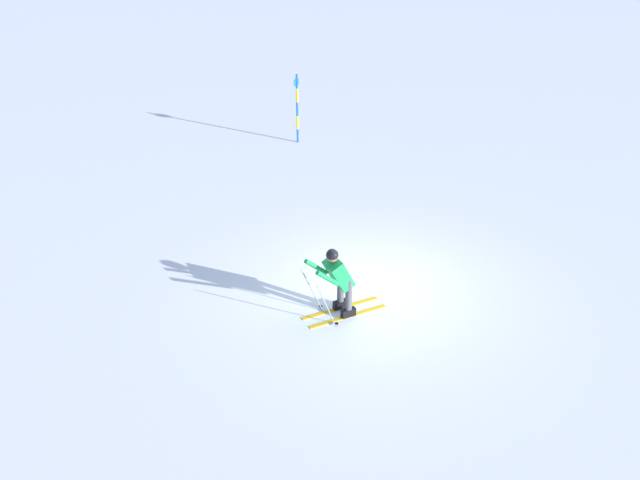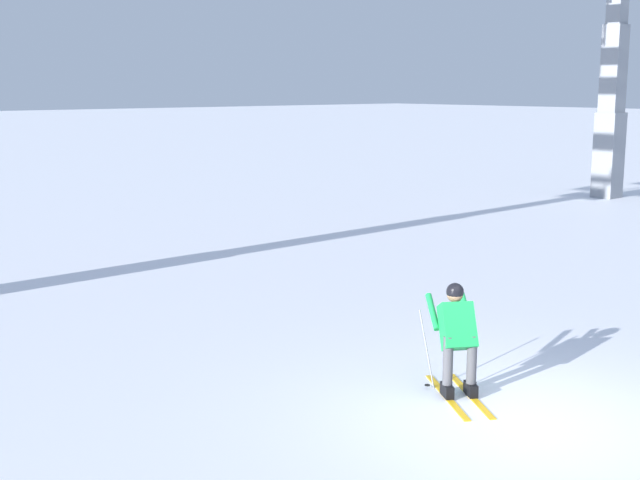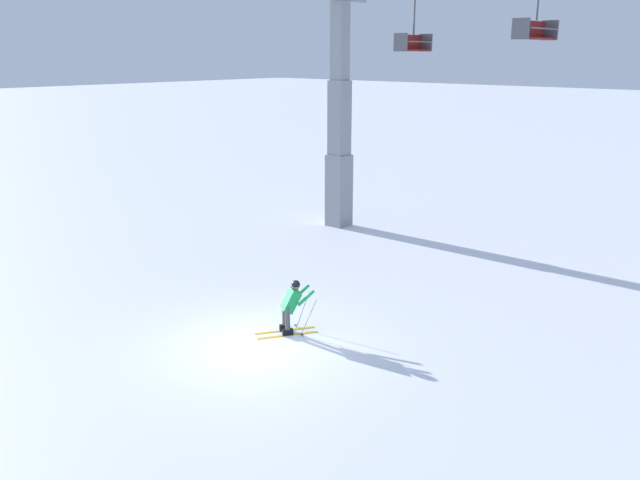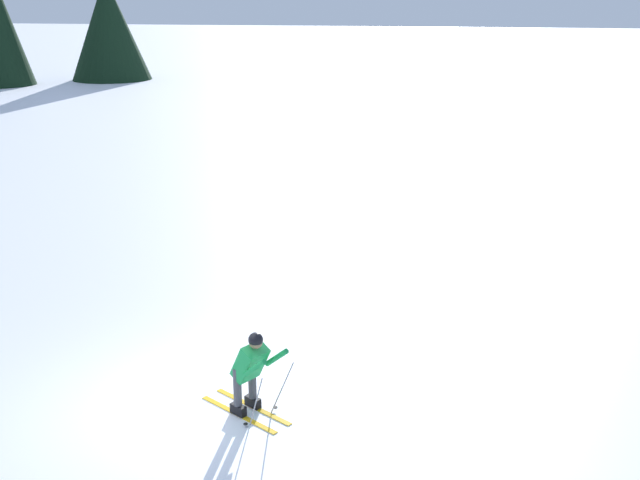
{
  "view_description": "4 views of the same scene",
  "coord_description": "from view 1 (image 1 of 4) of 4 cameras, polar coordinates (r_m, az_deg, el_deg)",
  "views": [
    {
      "loc": [
        -5.14,
        10.34,
        7.1
      ],
      "look_at": [
        -0.55,
        2.91,
        2.53
      ],
      "focal_mm": 37.23,
      "sensor_mm": 36.0,
      "label": 1
    },
    {
      "loc": [
        -8.07,
        -5.66,
        3.94
      ],
      "look_at": [
        -0.17,
        3.62,
        1.72
      ],
      "focal_mm": 47.7,
      "sensor_mm": 36.0,
      "label": 2
    },
    {
      "loc": [
        11.48,
        -10.39,
        7.11
      ],
      "look_at": [
        0.87,
        1.48,
        2.62
      ],
      "focal_mm": 37.41,
      "sensor_mm": 36.0,
      "label": 3
    },
    {
      "loc": [
        10.33,
        4.11,
        6.35
      ],
      "look_at": [
        -0.48,
        2.2,
        2.75
      ],
      "focal_mm": 43.05,
      "sensor_mm": 36.0,
      "label": 4
    }
  ],
  "objects": [
    {
      "name": "trail_marker_pole",
      "position": [
        21.25,
        -1.97,
        11.41
      ],
      "size": [
        0.07,
        0.28,
        2.18
      ],
      "color": "blue",
      "rests_on": "ground_plane"
    },
    {
      "name": "skier_carving_main",
      "position": [
        12.25,
        1.56,
        -3.24
      ],
      "size": [
        1.28,
        1.62,
        1.56
      ],
      "color": "yellow",
      "rests_on": "ground_plane"
    },
    {
      "name": "ground_plane",
      "position": [
        13.56,
        4.49,
        -4.06
      ],
      "size": [
        260.0,
        260.0,
        0.0
      ],
      "primitive_type": "plane",
      "color": "white"
    }
  ]
}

